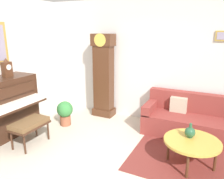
# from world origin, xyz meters

# --- Properties ---
(ground_plane) EXTENTS (6.40, 6.00, 0.10)m
(ground_plane) POSITION_xyz_m (0.00, 0.00, -0.05)
(ground_plane) COLOR beige
(wall_back) EXTENTS (5.30, 0.13, 2.80)m
(wall_back) POSITION_xyz_m (0.01, 2.40, 1.40)
(wall_back) COLOR silver
(wall_back) RESTS_ON ground_plane
(area_rug) EXTENTS (2.10, 1.50, 0.01)m
(area_rug) POSITION_xyz_m (1.39, 0.91, 0.00)
(area_rug) COLOR maroon
(area_rug) RESTS_ON ground_plane
(piano) EXTENTS (0.87, 1.44, 1.20)m
(piano) POSITION_xyz_m (-2.23, 0.19, 0.61)
(piano) COLOR #3D2316
(piano) RESTS_ON ground_plane
(piano_bench) EXTENTS (0.42, 0.70, 0.48)m
(piano_bench) POSITION_xyz_m (-1.49, 0.17, 0.41)
(piano_bench) COLOR #3D2316
(piano_bench) RESTS_ON ground_plane
(grandfather_clock) EXTENTS (0.52, 0.34, 2.03)m
(grandfather_clock) POSITION_xyz_m (-0.95, 2.11, 0.96)
(grandfather_clock) COLOR #4C2B19
(grandfather_clock) RESTS_ON ground_plane
(couch) EXTENTS (1.90, 0.80, 0.84)m
(couch) POSITION_xyz_m (1.18, 1.95, 0.31)
(couch) COLOR maroon
(couch) RESTS_ON ground_plane
(coffee_table) EXTENTS (0.88, 0.88, 0.44)m
(coffee_table) POSITION_xyz_m (1.33, 0.81, 0.41)
(coffee_table) COLOR gold
(coffee_table) RESTS_ON ground_plane
(mantel_clock) EXTENTS (0.13, 0.18, 0.38)m
(mantel_clock) POSITION_xyz_m (-2.23, 0.43, 1.37)
(mantel_clock) COLOR #4C2B19
(mantel_clock) RESTS_ON piano
(green_jug) EXTENTS (0.17, 0.17, 0.24)m
(green_jug) POSITION_xyz_m (1.28, 0.91, 0.53)
(green_jug) COLOR #234C33
(green_jug) RESTS_ON coffee_table
(potted_plant) EXTENTS (0.36, 0.36, 0.56)m
(potted_plant) POSITION_xyz_m (-1.45, 1.18, 0.32)
(potted_plant) COLOR #935138
(potted_plant) RESTS_ON ground_plane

